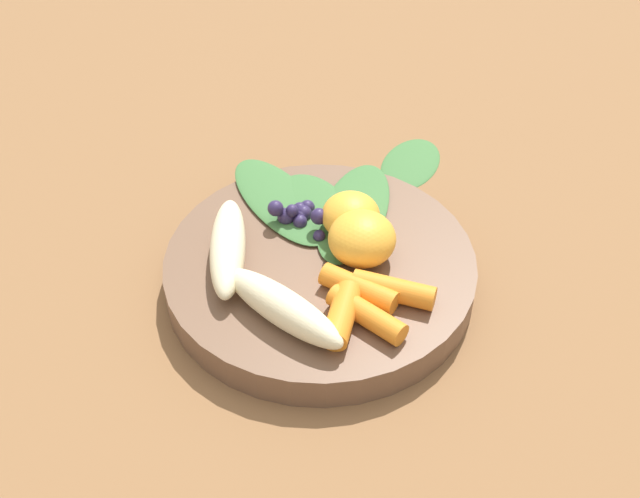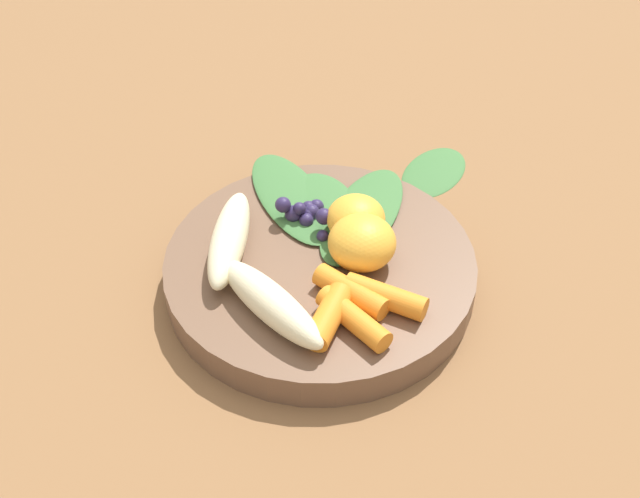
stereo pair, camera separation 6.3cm
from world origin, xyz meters
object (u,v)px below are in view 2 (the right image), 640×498
Objects in this scene: bowl at (320,271)px; kale_leaf_stray at (434,170)px; banana_peeled_right at (229,238)px; banana_peeled_left at (271,303)px; orange_segment_near at (356,219)px.

bowl is 2.83× the size of kale_leaf_stray.
banana_peeled_left is at bearing 32.43° from banana_peeled_right.
banana_peeled_right reaches higher than kale_leaf_stray.
kale_leaf_stray is at bearing 149.86° from bowl.
kale_leaf_stray is at bearing 152.65° from orange_segment_near.
orange_segment_near reaches higher than banana_peeled_right.
orange_segment_near is at bearing 139.68° from bowl.
banana_peeled_left is at bearing 177.48° from kale_leaf_stray.
banana_peeled_right is 1.27× the size of kale_leaf_stray.
kale_leaf_stray is (-0.13, 0.07, -0.04)m from orange_segment_near.
banana_peeled_left is 0.08m from banana_peeled_right.
bowl is at bearing 175.70° from kale_leaf_stray.
kale_leaf_stray is at bearing 133.17° from banana_peeled_right.
kale_leaf_stray is (-0.16, 0.09, -0.01)m from bowl.
bowl is 0.19m from kale_leaf_stray.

